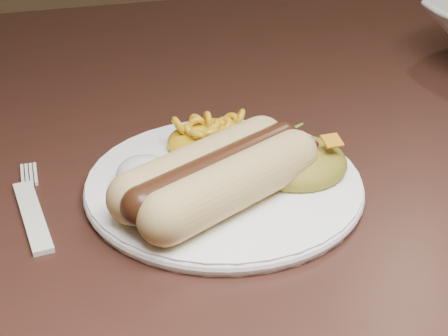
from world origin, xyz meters
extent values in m
cube|color=black|center=(0.00, 0.00, 0.73)|extent=(1.60, 0.90, 0.04)
cylinder|color=white|center=(-0.07, -0.10, 0.76)|extent=(0.29, 0.29, 0.01)
cylinder|color=tan|center=(-0.09, -0.14, 0.78)|extent=(0.13, 0.09, 0.04)
cylinder|color=tan|center=(-0.09, -0.10, 0.78)|extent=(0.13, 0.09, 0.04)
cylinder|color=#452412|center=(-0.09, -0.12, 0.79)|extent=(0.14, 0.09, 0.03)
ellipsoid|color=yellow|center=(-0.07, -0.04, 0.78)|extent=(0.09, 0.09, 0.03)
ellipsoid|color=silver|center=(-0.14, -0.08, 0.77)|extent=(0.05, 0.05, 0.03)
ellipsoid|color=#B04C17|center=(-0.01, -0.10, 0.77)|extent=(0.08, 0.08, 0.03)
cube|color=silver|center=(-0.22, -0.09, 0.75)|extent=(0.03, 0.13, 0.00)
camera|label=1|loc=(-0.21, -0.55, 1.04)|focal=55.00mm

